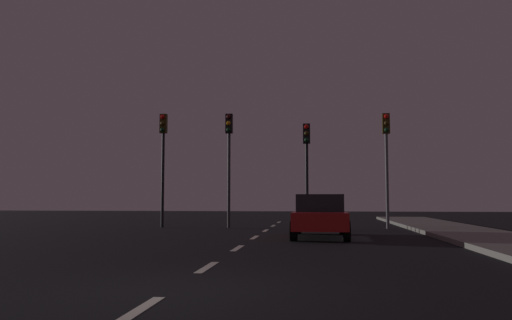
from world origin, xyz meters
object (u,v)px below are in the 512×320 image
Objects in this scene: traffic_signal_far_right at (386,148)px; traffic_signal_far_left at (163,148)px; traffic_signal_center_left at (229,148)px; car_stopped_ahead at (320,216)px; traffic_signal_center_right at (307,154)px.

traffic_signal_far_left is at bearing 180.00° from traffic_signal_far_right.
traffic_signal_far_left is 1.01× the size of traffic_signal_center_left.
traffic_signal_center_left is 7.35m from car_stopped_ahead.
traffic_signal_center_left is at bearing 179.98° from traffic_signal_center_right.
traffic_signal_center_left is at bearing 180.00° from traffic_signal_far_right.
traffic_signal_center_left reaches higher than traffic_signal_center_right.
car_stopped_ahead is (0.53, -5.38, -2.57)m from traffic_signal_center_right.
traffic_signal_far_left is 1.12× the size of traffic_signal_center_right.
traffic_signal_center_right is 3.53m from traffic_signal_far_right.
traffic_signal_far_left reaches higher than car_stopped_ahead.
traffic_signal_center_right is (3.56, -0.00, -0.33)m from traffic_signal_center_left.
traffic_signal_far_right is 1.14× the size of car_stopped_ahead.
traffic_signal_center_right is 0.92× the size of traffic_signal_far_right.
car_stopped_ahead is at bearing -119.08° from traffic_signal_far_right.
car_stopped_ahead is (7.20, -5.38, -2.93)m from traffic_signal_far_left.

